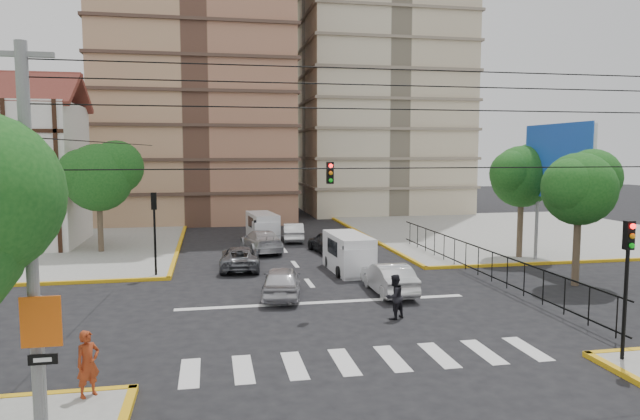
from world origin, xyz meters
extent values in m
plane|color=black|center=(0.00, 0.00, 0.00)|extent=(160.00, 160.00, 0.00)
cube|color=gray|center=(20.00, 20.00, 0.07)|extent=(26.00, 26.00, 0.15)
cube|color=silver|center=(0.00, -6.00, 0.01)|extent=(12.00, 2.40, 0.01)
cube|color=silver|center=(0.00, 1.20, 0.01)|extent=(13.00, 0.40, 0.01)
cube|color=silver|center=(-19.00, 20.00, 5.00)|extent=(10.00, 8.00, 10.00)
cube|color=maroon|center=(-19.00, 21.90, 10.90)|extent=(10.80, 4.25, 2.65)
cylinder|color=slate|center=(14.50, 4.00, 2.15)|extent=(0.20, 0.20, 4.00)
cylinder|color=slate|center=(14.50, 8.00, 2.15)|extent=(0.20, 0.20, 4.00)
cube|color=silver|center=(14.50, 6.00, 6.15)|extent=(0.25, 6.00, 4.00)
cube|color=blue|center=(14.30, 6.00, 6.15)|extent=(0.08, 6.20, 4.20)
cylinder|color=#473828|center=(13.00, 2.00, 2.10)|extent=(0.36, 0.36, 4.20)
sphere|color=#154C17|center=(13.00, 2.00, 4.84)|extent=(3.60, 3.60, 3.60)
sphere|color=#154C17|center=(13.90, 2.30, 5.38)|extent=(2.88, 2.88, 2.88)
sphere|color=#154C17|center=(12.28, 1.70, 5.03)|extent=(2.70, 2.70, 2.70)
cylinder|color=#473828|center=(14.00, 9.00, 2.24)|extent=(0.36, 0.36, 4.48)
sphere|color=#154C17|center=(14.00, 9.00, 5.16)|extent=(3.80, 3.80, 3.80)
sphere|color=#154C17|center=(14.95, 9.30, 5.73)|extent=(3.04, 3.04, 3.04)
sphere|color=#154C17|center=(13.24, 8.70, 5.35)|extent=(2.85, 2.85, 2.85)
cylinder|color=#473828|center=(-12.00, 16.00, 2.10)|extent=(0.36, 0.36, 4.20)
sphere|color=#154C17|center=(-12.00, 16.00, 5.00)|extent=(4.40, 4.40, 4.40)
sphere|color=#154C17|center=(-10.90, 16.30, 5.67)|extent=(3.52, 3.52, 3.52)
sphere|color=#154C17|center=(-12.88, 15.70, 5.22)|extent=(3.30, 3.30, 3.30)
cylinder|color=black|center=(7.80, -7.80, 1.90)|extent=(0.12, 0.12, 3.50)
cube|color=black|center=(7.80, -7.80, 4.10)|extent=(0.28, 0.22, 0.90)
sphere|color=#FF0C0C|center=(7.80, -7.80, 4.40)|extent=(0.17, 0.17, 0.17)
cylinder|color=black|center=(-7.80, 7.80, 1.90)|extent=(0.12, 0.12, 3.50)
cube|color=black|center=(-7.80, 7.80, 4.10)|extent=(0.28, 0.22, 0.90)
sphere|color=#FF0C0C|center=(-7.80, 7.80, 4.40)|extent=(0.17, 0.17, 0.17)
cube|color=black|center=(0.00, 0.00, 5.80)|extent=(0.28, 0.22, 0.90)
cylinder|color=black|center=(0.00, -9.00, 6.25)|extent=(18.00, 0.03, 0.03)
cylinder|color=slate|center=(-9.00, -9.00, 4.65)|extent=(0.28, 0.28, 9.00)
cube|color=slate|center=(-9.00, -9.00, 8.85)|extent=(1.40, 0.12, 0.12)
cylinder|color=slate|center=(-8.80, -9.20, 1.75)|extent=(0.08, 0.08, 3.20)
cube|color=#E5590C|center=(-8.80, -9.25, 2.75)|extent=(0.90, 0.06, 1.20)
cube|color=black|center=(-8.80, -9.25, 1.85)|extent=(0.65, 0.05, 0.25)
cube|color=silver|center=(2.62, 7.39, 1.05)|extent=(2.04, 4.63, 2.09)
cube|color=silver|center=(2.62, 5.57, 0.91)|extent=(1.78, 1.17, 1.46)
cube|color=black|center=(2.62, 5.25, 1.41)|extent=(1.69, 0.18, 0.82)
cylinder|color=black|center=(1.76, 5.93, 0.32)|extent=(0.25, 0.64, 0.64)
cylinder|color=black|center=(3.49, 5.93, 0.32)|extent=(0.25, 0.64, 0.64)
cylinder|color=black|center=(1.76, 8.84, 0.32)|extent=(0.25, 0.64, 0.64)
cylinder|color=black|center=(3.49, 8.84, 0.32)|extent=(0.25, 0.64, 0.64)
cube|color=silver|center=(-1.02, 19.94, 1.02)|extent=(2.27, 4.59, 2.03)
cube|color=silver|center=(-1.02, 18.18, 0.88)|extent=(1.79, 1.25, 1.41)
cube|color=black|center=(-1.02, 17.87, 1.37)|extent=(1.63, 0.29, 0.79)
cylinder|color=black|center=(-1.86, 18.53, 0.31)|extent=(0.25, 0.62, 0.62)
cylinder|color=black|center=(-0.18, 18.53, 0.31)|extent=(0.25, 0.62, 0.62)
cylinder|color=black|center=(-1.86, 21.35, 0.31)|extent=(0.25, 0.62, 0.62)
cylinder|color=black|center=(-0.18, 21.35, 0.31)|extent=(0.25, 0.62, 0.62)
imported|color=silver|center=(-1.73, 2.52, 0.73)|extent=(2.39, 4.51, 1.46)
imported|color=silver|center=(3.33, 2.25, 0.73)|extent=(1.60, 4.46, 1.46)
imported|color=slate|center=(-3.27, 9.28, 0.65)|extent=(2.47, 4.81, 1.30)
imported|color=silver|center=(-1.58, 14.68, 0.74)|extent=(2.84, 5.38, 1.49)
imported|color=black|center=(2.75, 13.50, 0.73)|extent=(2.40, 4.50, 1.46)
imported|color=white|center=(1.20, 18.87, 0.69)|extent=(1.91, 4.30, 1.37)
imported|color=#983517|center=(-8.18, -7.50, 1.05)|extent=(0.78, 0.75, 1.80)
imported|color=black|center=(2.26, -1.77, 0.90)|extent=(1.10, 1.02, 1.80)
camera|label=1|loc=(-4.90, -23.09, 6.66)|focal=32.00mm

